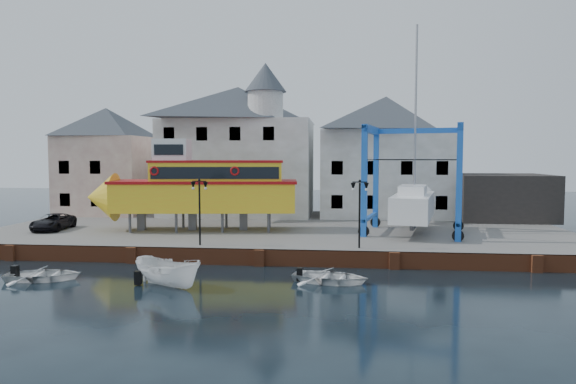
# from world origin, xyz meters

# --- Properties ---
(ground) EXTENTS (140.00, 140.00, 0.00)m
(ground) POSITION_xyz_m (0.00, 0.00, 0.00)
(ground) COLOR black
(ground) RESTS_ON ground
(hardstanding) EXTENTS (44.00, 22.00, 1.00)m
(hardstanding) POSITION_xyz_m (0.00, 11.00, 0.50)
(hardstanding) COLOR slate
(hardstanding) RESTS_ON ground
(quay_wall) EXTENTS (44.00, 0.47, 1.00)m
(quay_wall) POSITION_xyz_m (-0.00, 0.10, 0.50)
(quay_wall) COLOR brown
(quay_wall) RESTS_ON ground
(building_pink) EXTENTS (8.00, 7.00, 10.30)m
(building_pink) POSITION_xyz_m (-18.00, 18.00, 6.15)
(building_pink) COLOR tan
(building_pink) RESTS_ON hardstanding
(building_white_main) EXTENTS (14.00, 8.30, 14.00)m
(building_white_main) POSITION_xyz_m (-4.87, 18.39, 7.34)
(building_white_main) COLOR #BAB8AE
(building_white_main) RESTS_ON hardstanding
(building_white_right) EXTENTS (12.00, 8.00, 11.20)m
(building_white_right) POSITION_xyz_m (9.00, 19.00, 6.60)
(building_white_right) COLOR #BAB8AE
(building_white_right) RESTS_ON hardstanding
(shed_dark) EXTENTS (8.00, 7.00, 4.00)m
(shed_dark) POSITION_xyz_m (19.00, 17.00, 3.00)
(shed_dark) COLOR black
(shed_dark) RESTS_ON hardstanding
(lamp_post_left) EXTENTS (1.12, 0.32, 4.20)m
(lamp_post_left) POSITION_xyz_m (-4.00, 1.20, 4.17)
(lamp_post_left) COLOR black
(lamp_post_left) RESTS_ON hardstanding
(lamp_post_right) EXTENTS (1.12, 0.32, 4.20)m
(lamp_post_right) POSITION_xyz_m (6.00, 1.20, 4.17)
(lamp_post_right) COLOR black
(lamp_post_right) RESTS_ON hardstanding
(tour_boat) EXTENTS (16.16, 5.57, 6.90)m
(tour_boat) POSITION_xyz_m (-6.32, 7.57, 4.25)
(tour_boat) COLOR #59595E
(tour_boat) RESTS_ON hardstanding
(travel_lift) EXTENTS (8.04, 10.27, 15.04)m
(travel_lift) POSITION_xyz_m (10.27, 8.35, 3.50)
(travel_lift) COLOR #1C5AA9
(travel_lift) RESTS_ON hardstanding
(van) EXTENTS (2.41, 4.56, 1.22)m
(van) POSITION_xyz_m (-17.00, 6.57, 1.61)
(van) COLOR black
(van) RESTS_ON hardstanding
(motorboat_a) EXTENTS (4.59, 3.46, 1.67)m
(motorboat_a) POSITION_xyz_m (-3.85, -5.25, 0.00)
(motorboat_a) COLOR white
(motorboat_a) RESTS_ON ground
(motorboat_b) EXTENTS (4.53, 3.68, 0.83)m
(motorboat_b) POSITION_xyz_m (4.33, -3.61, 0.00)
(motorboat_b) COLOR white
(motorboat_b) RESTS_ON ground
(motorboat_d) EXTENTS (4.36, 3.50, 0.81)m
(motorboat_d) POSITION_xyz_m (-10.96, -4.67, 0.00)
(motorboat_d) COLOR white
(motorboat_d) RESTS_ON ground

